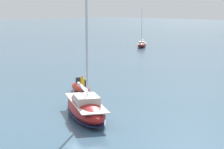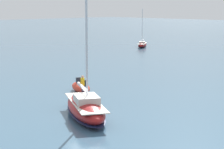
# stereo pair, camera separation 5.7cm
# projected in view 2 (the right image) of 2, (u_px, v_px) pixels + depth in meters

# --- Properties ---
(ground_plane) EXTENTS (400.00, 400.00, 0.00)m
(ground_plane) POSITION_uv_depth(u_px,v_px,m) (86.00, 117.00, 35.03)
(ground_plane) COLOR #42667F
(sailboat_main) EXTENTS (9.09, 6.72, 12.42)m
(sailboat_main) POSITION_uv_depth(u_px,v_px,m) (85.00, 107.00, 34.88)
(sailboat_main) COLOR maroon
(sailboat_main) RESTS_ON ground
(sailboat_moored_near_marina) EXTENTS (4.60, 5.77, 8.06)m
(sailboat_moored_near_marina) POSITION_uv_depth(u_px,v_px,m) (142.00, 44.00, 92.28)
(sailboat_moored_near_marina) COLOR maroon
(sailboat_moored_near_marina) RESTS_ON ground
(motor_tender) EXTENTS (4.38, 3.34, 1.57)m
(motor_tender) POSITION_uv_depth(u_px,v_px,m) (81.00, 87.00, 45.01)
(motor_tender) COLOR red
(motor_tender) RESTS_ON ground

